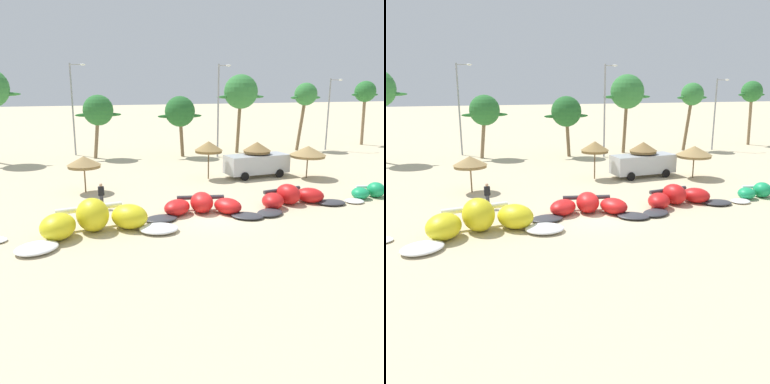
# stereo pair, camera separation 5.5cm
# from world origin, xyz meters

# --- Properties ---
(ground_plane) EXTENTS (260.00, 260.00, 0.00)m
(ground_plane) POSITION_xyz_m (0.00, 0.00, 0.00)
(ground_plane) COLOR beige
(kite_left) EXTENTS (8.49, 4.60, 1.76)m
(kite_left) POSITION_xyz_m (-6.80, -1.05, 0.67)
(kite_left) COLOR white
(kite_left) RESTS_ON ground
(kite_left_of_center) EXTENTS (7.09, 3.97, 1.22)m
(kite_left_of_center) POSITION_xyz_m (-0.42, 0.53, 0.47)
(kite_left_of_center) COLOR #333338
(kite_left_of_center) RESTS_ON ground
(kite_center) EXTENTS (6.94, 3.82, 1.30)m
(kite_center) POSITION_xyz_m (5.60, 0.64, 0.50)
(kite_center) COLOR #333338
(kite_center) RESTS_ON ground
(kite_right_of_center) EXTENTS (5.63, 3.13, 1.03)m
(kite_right_of_center) POSITION_xyz_m (12.08, 0.47, 0.40)
(kite_right_of_center) COLOR white
(kite_right_of_center) RESTS_ON ground
(beach_umbrella_near_van) EXTENTS (2.39, 2.39, 2.61)m
(beach_umbrella_near_van) POSITION_xyz_m (-6.84, 7.84, 2.20)
(beach_umbrella_near_van) COLOR brown
(beach_umbrella_near_van) RESTS_ON ground
(beach_umbrella_middle) EXTENTS (2.27, 2.27, 3.08)m
(beach_umbrella_middle) POSITION_xyz_m (2.98, 9.40, 2.62)
(beach_umbrella_middle) COLOR brown
(beach_umbrella_middle) RESTS_ON ground
(beach_umbrella_near_palms) EXTENTS (2.32, 2.32, 2.86)m
(beach_umbrella_near_palms) POSITION_xyz_m (7.24, 9.41, 2.40)
(beach_umbrella_near_palms) COLOR brown
(beach_umbrella_near_palms) RESTS_ON ground
(beach_umbrella_outermost) EXTENTS (2.89, 2.89, 2.65)m
(beach_umbrella_outermost) POSITION_xyz_m (10.83, 7.41, 2.19)
(beach_umbrella_outermost) COLOR brown
(beach_umbrella_outermost) RESTS_ON ground
(parked_van) EXTENTS (5.44, 2.58, 1.84)m
(parked_van) POSITION_xyz_m (6.98, 9.09, 1.09)
(parked_van) COLOR #B2B7BC
(parked_van) RESTS_ON ground
(person_near_kites) EXTENTS (0.36, 0.24, 1.62)m
(person_near_kites) POSITION_xyz_m (-6.09, 3.36, 0.82)
(person_near_kites) COLOR #383842
(person_near_kites) RESTS_ON ground
(palm_left) EXTENTS (4.64, 3.09, 6.46)m
(palm_left) POSITION_xyz_m (-4.61, 21.91, 4.85)
(palm_left) COLOR #7F6647
(palm_left) RESTS_ON ground
(palm_left_of_gap) EXTENTS (4.73, 3.15, 6.31)m
(palm_left_of_gap) POSITION_xyz_m (3.59, 20.46, 4.67)
(palm_left_of_gap) COLOR brown
(palm_left_of_gap) RESTS_ON ground
(palm_center_left) EXTENTS (5.53, 3.69, 8.52)m
(palm_center_left) POSITION_xyz_m (10.62, 21.06, 6.61)
(palm_center_left) COLOR brown
(palm_center_left) RESTS_ON ground
(palm_center_right) EXTENTS (3.82, 2.55, 7.63)m
(palm_center_right) POSITION_xyz_m (18.44, 20.74, 6.20)
(palm_center_right) COLOR brown
(palm_center_right) RESTS_ON ground
(palm_right_of_gap) EXTENTS (3.83, 2.55, 7.85)m
(palm_right_of_gap) POSITION_xyz_m (27.76, 22.43, 6.40)
(palm_right_of_gap) COLOR #7F6647
(palm_right_of_gap) RESTS_ON ground
(lamppost_west_center) EXTENTS (1.69, 0.24, 9.60)m
(lamppost_west_center) POSITION_xyz_m (-6.91, 24.57, 5.33)
(lamppost_west_center) COLOR gray
(lamppost_west_center) RESTS_ON ground
(lamppost_east_center) EXTENTS (1.41, 0.24, 9.46)m
(lamppost_east_center) POSITION_xyz_m (7.45, 19.21, 5.23)
(lamppost_east_center) COLOR gray
(lamppost_east_center) RESTS_ON ground
(lamppost_east) EXTENTS (1.66, 0.24, 8.09)m
(lamppost_east) POSITION_xyz_m (21.24, 20.06, 4.56)
(lamppost_east) COLOR gray
(lamppost_east) RESTS_ON ground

